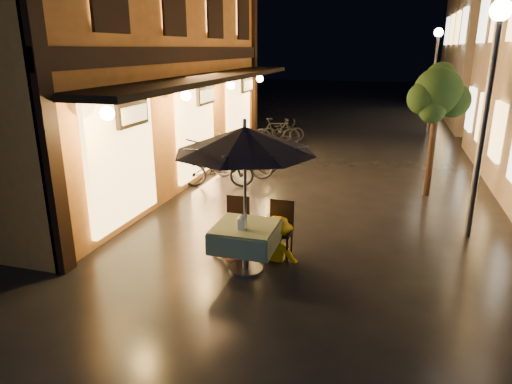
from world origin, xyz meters
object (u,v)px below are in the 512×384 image
(cafe_table, at_px, (245,237))
(patio_umbrella, at_px, (245,140))
(streetlamp_near, at_px, (490,80))
(person_yellow, at_px, (278,218))
(bicycle_0, at_px, (218,168))
(table_lantern, at_px, (242,221))
(person_orange, at_px, (230,215))

(cafe_table, relative_size, patio_umbrella, 0.40)
(streetlamp_near, bearing_deg, patio_umbrella, -145.43)
(patio_umbrella, xyz_separation_m, person_yellow, (0.39, 0.58, -1.41))
(patio_umbrella, bearing_deg, bicycle_0, 116.27)
(patio_umbrella, height_order, bicycle_0, patio_umbrella)
(table_lantern, bearing_deg, person_orange, 122.58)
(streetlamp_near, xyz_separation_m, cafe_table, (-3.66, -2.53, -2.33))
(bicycle_0, bearing_deg, patio_umbrella, -168.88)
(bicycle_0, bearing_deg, table_lantern, -169.73)
(cafe_table, xyz_separation_m, bicycle_0, (-2.10, 4.25, -0.10))
(patio_umbrella, distance_m, table_lantern, 1.24)
(bicycle_0, bearing_deg, streetlamp_near, -121.84)
(cafe_table, height_order, table_lantern, table_lantern)
(cafe_table, distance_m, person_yellow, 0.71)
(person_orange, relative_size, person_yellow, 0.99)
(table_lantern, bearing_deg, streetlamp_near, 36.29)
(streetlamp_near, height_order, table_lantern, streetlamp_near)
(patio_umbrella, bearing_deg, person_orange, 130.31)
(streetlamp_near, distance_m, patio_umbrella, 4.52)
(patio_umbrella, xyz_separation_m, table_lantern, (0.00, -0.17, -1.23))
(cafe_table, distance_m, person_orange, 0.68)
(streetlamp_near, height_order, patio_umbrella, streetlamp_near)
(cafe_table, xyz_separation_m, patio_umbrella, (0.00, 0.00, 1.56))
(cafe_table, height_order, patio_umbrella, patio_umbrella)
(person_yellow, bearing_deg, cafe_table, 61.17)
(table_lantern, bearing_deg, bicycle_0, 115.41)
(person_yellow, relative_size, bicycle_0, 0.79)
(table_lantern, bearing_deg, patio_umbrella, 90.00)
(person_orange, distance_m, person_yellow, 0.82)
(table_lantern, height_order, bicycle_0, table_lantern)
(streetlamp_near, relative_size, person_yellow, 2.88)
(streetlamp_near, xyz_separation_m, patio_umbrella, (-3.66, -2.53, -0.77))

